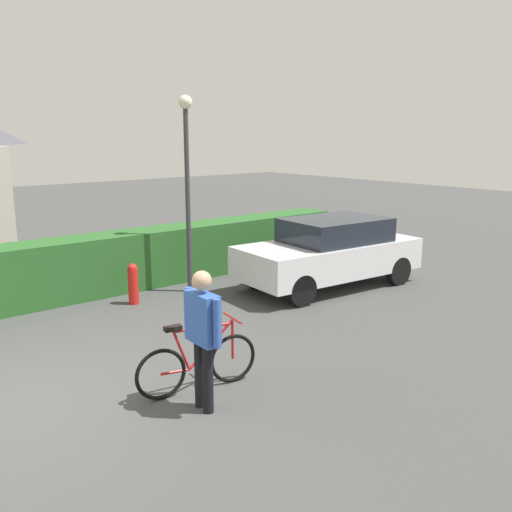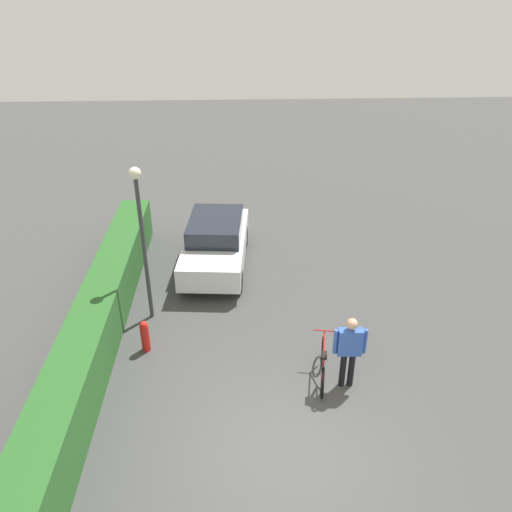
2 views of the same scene
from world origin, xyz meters
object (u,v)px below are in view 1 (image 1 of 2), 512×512
person_rider (203,329)px  street_lamp (187,167)px  parked_car_near (330,251)px  bicycle (198,363)px  fire_hydrant (133,283)px

person_rider → street_lamp: street_lamp is taller
parked_car_near → person_rider: size_ratio=2.41×
person_rider → bicycle: bearing=64.0°
parked_car_near → person_rider: (-5.28, -2.89, 0.24)m
bicycle → street_lamp: size_ratio=0.42×
person_rider → fire_hydrant: 4.69m
street_lamp → fire_hydrant: size_ratio=4.97×
person_rider → fire_hydrant: (1.36, 4.45, -0.61)m
person_rider → street_lamp: 5.48m
person_rider → street_lamp: (2.71, 4.50, 1.59)m
parked_car_near → bicycle: bearing=-154.4°
fire_hydrant → bicycle: bearing=-105.9°
bicycle → fire_hydrant: 4.13m
bicycle → fire_hydrant: bicycle is taller
bicycle → person_rider: 0.83m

